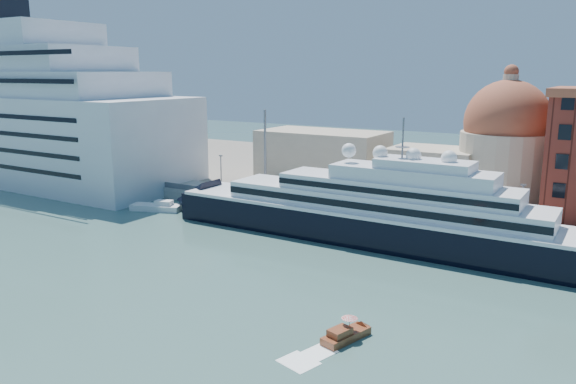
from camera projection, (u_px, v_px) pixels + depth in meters
The scene contains 9 objects.
ground at pixel (254, 273), 79.51m from camera, with size 400.00×400.00×0.00m, color #335855.
quay at pixel (355, 214), 107.60m from camera, with size 180.00×10.00×2.50m, color gray.
land at pixel (423, 181), 141.84m from camera, with size 260.00×72.00×2.00m, color slate.
quay_fence at pixel (345, 209), 103.46m from camera, with size 180.00×0.10×1.20m, color slate.
superyacht at pixel (355, 214), 95.23m from camera, with size 81.98×11.36×24.50m.
service_barge at pixel (157, 207), 115.41m from camera, with size 10.91×6.67×2.33m.
water_taxi at pixel (345, 334), 59.45m from camera, with size 3.56×6.31×2.85m.
church at pixel (429, 152), 122.09m from camera, with size 66.00×18.00×25.50m.
lamp_posts at pixel (294, 165), 110.83m from camera, with size 120.80×2.40×18.00m.
Camera 1 is at (43.47, -61.72, 27.89)m, focal length 35.00 mm.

